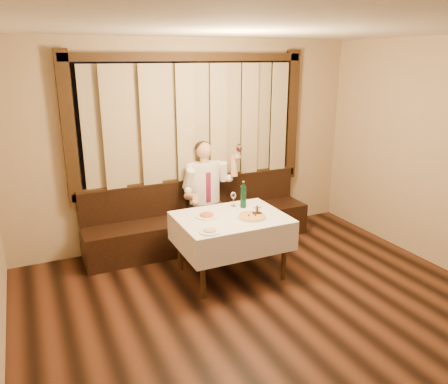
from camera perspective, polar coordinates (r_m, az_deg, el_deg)
name	(u,v)px	position (r m, az deg, el deg)	size (l,w,h in m)	color
room	(264,169)	(4.31, 5.22, 3.01)	(5.01, 6.01, 2.81)	black
banquette	(199,223)	(6.18, -3.24, -4.05)	(3.20, 0.61, 0.94)	black
dining_table	(231,225)	(5.19, 0.94, -4.28)	(1.27, 0.97, 0.76)	black
pizza	(252,217)	(5.11, 3.67, -3.22)	(0.34, 0.34, 0.04)	white
pasta_red	(207,214)	(5.13, -2.30, -2.85)	(0.27, 0.27, 0.09)	white
pasta_cream	(210,229)	(4.69, -1.86, -4.89)	(0.24, 0.24, 0.08)	white
green_bottle	(243,196)	(5.41, 2.53, -0.56)	(0.07, 0.07, 0.34)	#0F4A2C
table_wine_glass	(233,196)	(5.45, 1.24, -0.50)	(0.07, 0.07, 0.19)	white
cruet_caddy	(257,212)	(5.19, 4.35, -2.61)	(0.12, 0.08, 0.12)	black
seated_man	(207,187)	(5.96, -2.21, 0.59)	(0.82, 0.61, 1.47)	black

